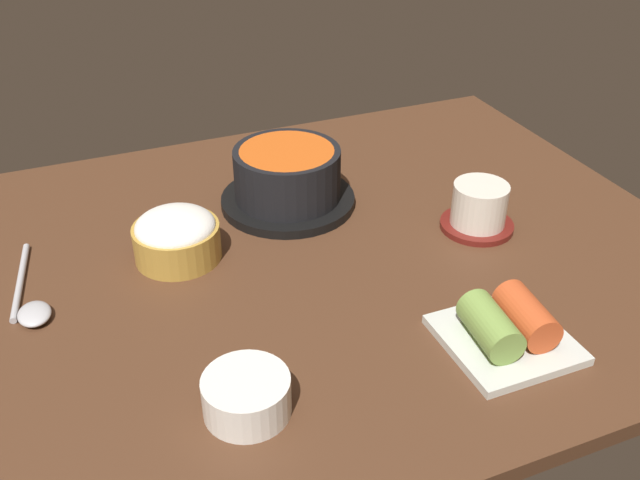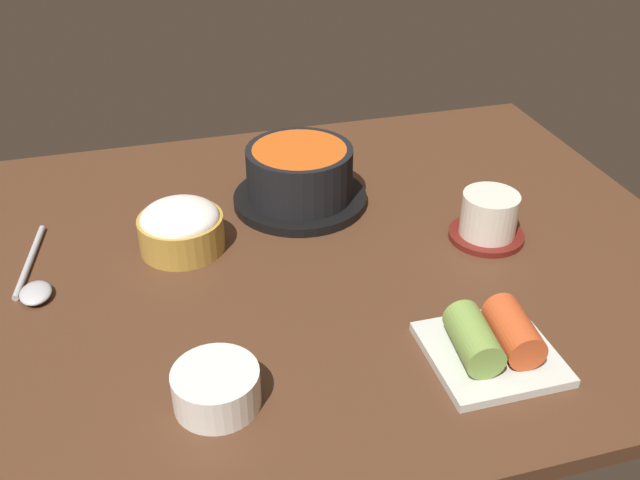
{
  "view_description": "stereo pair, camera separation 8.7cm",
  "coord_description": "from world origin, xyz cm",
  "px_view_note": "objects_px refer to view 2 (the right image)",
  "views": [
    {
      "loc": [
        -25.96,
        -69.81,
        52.16
      ],
      "look_at": [
        2.0,
        -2.0,
        5.0
      ],
      "focal_mm": 40.17,
      "sensor_mm": 36.0,
      "label": 1
    },
    {
      "loc": [
        -17.73,
        -72.65,
        52.16
      ],
      "look_at": [
        2.0,
        -2.0,
        5.0
      ],
      "focal_mm": 40.17,
      "sensor_mm": 36.0,
      "label": 2
    }
  ],
  "objects_px": {
    "tea_cup_with_saucer": "(489,218)",
    "kimchi_plate": "(492,342)",
    "side_bowl_near": "(216,387)",
    "spoon": "(34,282)",
    "stone_pot": "(300,177)",
    "rice_bowl": "(181,227)"
  },
  "relations": [
    {
      "from": "rice_bowl",
      "to": "kimchi_plate",
      "type": "bearing_deg",
      "value": -46.07
    },
    {
      "from": "rice_bowl",
      "to": "tea_cup_with_saucer",
      "type": "distance_m",
      "value": 0.39
    },
    {
      "from": "kimchi_plate",
      "to": "spoon",
      "type": "bearing_deg",
      "value": 150.89
    },
    {
      "from": "stone_pot",
      "to": "side_bowl_near",
      "type": "relative_size",
      "value": 2.23
    },
    {
      "from": "kimchi_plate",
      "to": "tea_cup_with_saucer",
      "type": "bearing_deg",
      "value": 64.37
    },
    {
      "from": "spoon",
      "to": "rice_bowl",
      "type": "bearing_deg",
      "value": 11.48
    },
    {
      "from": "kimchi_plate",
      "to": "stone_pot",
      "type": "bearing_deg",
      "value": 106.72
    },
    {
      "from": "kimchi_plate",
      "to": "spoon",
      "type": "xyz_separation_m",
      "value": [
        -0.46,
        0.26,
        -0.01
      ]
    },
    {
      "from": "tea_cup_with_saucer",
      "to": "spoon",
      "type": "relative_size",
      "value": 0.55
    },
    {
      "from": "stone_pot",
      "to": "side_bowl_near",
      "type": "height_order",
      "value": "stone_pot"
    },
    {
      "from": "stone_pot",
      "to": "kimchi_plate",
      "type": "distance_m",
      "value": 0.38
    },
    {
      "from": "spoon",
      "to": "side_bowl_near",
      "type": "bearing_deg",
      "value": -53.76
    },
    {
      "from": "stone_pot",
      "to": "spoon",
      "type": "bearing_deg",
      "value": -162.78
    },
    {
      "from": "side_bowl_near",
      "to": "tea_cup_with_saucer",
      "type": "bearing_deg",
      "value": 27.51
    },
    {
      "from": "tea_cup_with_saucer",
      "to": "stone_pot",
      "type": "bearing_deg",
      "value": 143.69
    },
    {
      "from": "tea_cup_with_saucer",
      "to": "kimchi_plate",
      "type": "distance_m",
      "value": 0.23
    },
    {
      "from": "side_bowl_near",
      "to": "spoon",
      "type": "relative_size",
      "value": 0.47
    },
    {
      "from": "kimchi_plate",
      "to": "side_bowl_near",
      "type": "height_order",
      "value": "kimchi_plate"
    },
    {
      "from": "kimchi_plate",
      "to": "side_bowl_near",
      "type": "bearing_deg",
      "value": 177.66
    },
    {
      "from": "stone_pot",
      "to": "tea_cup_with_saucer",
      "type": "distance_m",
      "value": 0.26
    },
    {
      "from": "tea_cup_with_saucer",
      "to": "side_bowl_near",
      "type": "distance_m",
      "value": 0.43
    },
    {
      "from": "stone_pot",
      "to": "spoon",
      "type": "height_order",
      "value": "stone_pot"
    }
  ]
}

